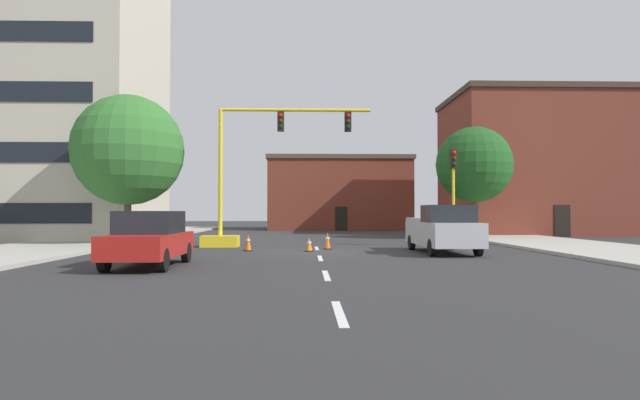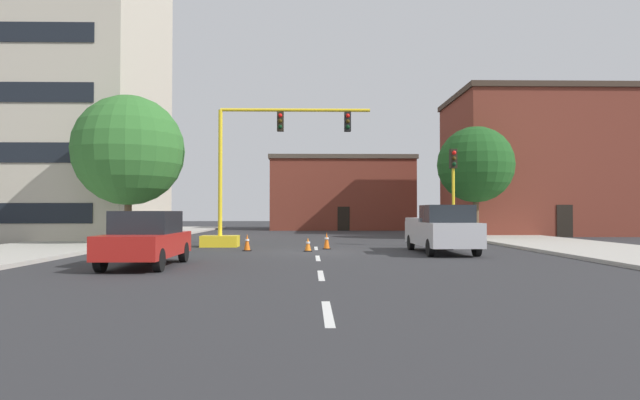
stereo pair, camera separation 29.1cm
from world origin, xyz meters
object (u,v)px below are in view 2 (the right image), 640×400
tree_right_mid (476,165)px  traffic_signal_gantry (241,202)px  tree_left_near (129,150)px  sedan_red_near_left (146,238)px  traffic_cone_roadside_a (327,241)px  traffic_cone_roadside_c (308,245)px  traffic_cone_roadside_b (247,243)px  pickup_truck_silver (442,230)px  traffic_light_pole_right (453,175)px

tree_right_mid → traffic_signal_gantry: bearing=-151.5°
tree_left_near → tree_right_mid: size_ratio=1.07×
tree_left_near → sedan_red_near_left: tree_left_near is taller
tree_right_mid → traffic_cone_roadside_a: 14.23m
tree_left_near → traffic_cone_roadside_a: size_ratio=9.77×
tree_right_mid → traffic_cone_roadside_c: tree_right_mid is taller
traffic_cone_roadside_b → traffic_cone_roadside_a: bearing=17.1°
traffic_signal_gantry → pickup_truck_silver: 9.93m
sedan_red_near_left → traffic_cone_roadside_c: (5.05, 6.51, -0.60)m
tree_left_near → traffic_cone_roadside_a: 11.26m
tree_left_near → sedan_red_near_left: 12.06m
sedan_red_near_left → traffic_cone_roadside_a: sedan_red_near_left is taller
tree_left_near → pickup_truck_silver: (14.69, -5.19, -3.86)m
tree_right_mid → traffic_cone_roadside_b: (-13.31, -10.47, -4.35)m
sedan_red_near_left → traffic_cone_roadside_b: size_ratio=5.98×
tree_left_near → tree_right_mid: tree_left_near is taller
traffic_light_pole_right → traffic_cone_roadside_a: bearing=-166.6°
traffic_light_pole_right → traffic_cone_roadside_b: size_ratio=6.38×
tree_right_mid → pickup_truck_silver: 13.43m
traffic_light_pole_right → traffic_cone_roadside_a: 7.17m
sedan_red_near_left → traffic_cone_roadside_b: (2.38, 6.84, -0.52)m
tree_left_near → pickup_truck_silver: size_ratio=1.40×
tree_left_near → traffic_cone_roadside_b: bearing=-30.5°
traffic_signal_gantry → sedan_red_near_left: traffic_signal_gantry is taller
tree_right_mid → traffic_cone_roadside_a: bearing=-136.2°
traffic_light_pole_right → pickup_truck_silver: (-1.55, -3.96, -2.55)m
tree_left_near → traffic_cone_roadside_a: tree_left_near is taller
sedan_red_near_left → tree_left_near: bearing=110.9°
pickup_truck_silver → sedan_red_near_left: pickup_truck_silver is taller
pickup_truck_silver → traffic_cone_roadside_c: bearing=169.2°
traffic_signal_gantry → traffic_light_pole_right: size_ratio=1.73×
traffic_cone_roadside_c → tree_left_near: bearing=155.6°
traffic_cone_roadside_c → sedan_red_near_left: bearing=-127.8°
traffic_signal_gantry → sedan_red_near_left: (-1.74, -9.73, -1.31)m
traffic_signal_gantry → traffic_cone_roadside_b: traffic_signal_gantry is taller
traffic_cone_roadside_b → pickup_truck_silver: bearing=-9.6°
traffic_signal_gantry → tree_left_near: bearing=171.0°
pickup_truck_silver → traffic_light_pole_right: bearing=68.6°
traffic_cone_roadside_a → traffic_cone_roadside_c: 1.66m
tree_right_mid → traffic_cone_roadside_b: 17.49m
traffic_cone_roadside_a → traffic_cone_roadside_b: size_ratio=1.04×
traffic_cone_roadside_a → sedan_red_near_left: bearing=-126.7°
traffic_cone_roadside_b → traffic_cone_roadside_c: size_ratio=1.26×
tree_left_near → tree_right_mid: bearing=18.6°
traffic_light_pole_right → traffic_cone_roadside_a: (-6.26, -1.49, -3.14)m
tree_right_mid → traffic_light_pole_right: bearing=-114.0°
tree_right_mid → pickup_truck_silver: tree_right_mid is taller
traffic_cone_roadside_b → traffic_cone_roadside_c: traffic_cone_roadside_b is taller
pickup_truck_silver → sedan_red_near_left: 11.93m
tree_right_mid → traffic_cone_roadside_c: size_ratio=11.96×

